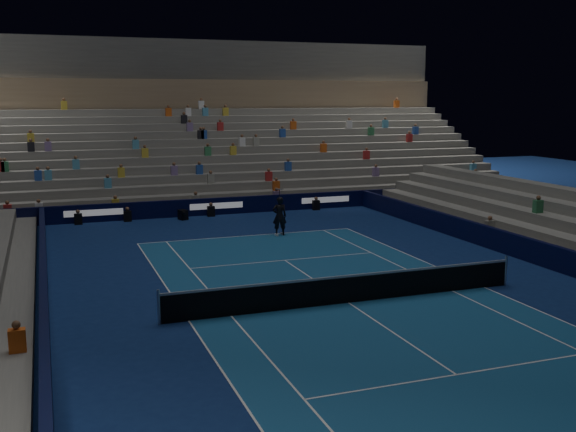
% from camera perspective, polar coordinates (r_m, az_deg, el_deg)
% --- Properties ---
extents(ground, '(90.00, 90.00, 0.00)m').
position_cam_1_polar(ground, '(23.13, 5.13, -7.34)').
color(ground, navy).
rests_on(ground, ground).
extents(court_surface, '(10.97, 23.77, 0.01)m').
position_cam_1_polar(court_surface, '(23.12, 5.13, -7.33)').
color(court_surface, navy).
rests_on(court_surface, ground).
extents(sponsor_barrier_far, '(44.00, 0.25, 1.00)m').
position_cam_1_polar(sponsor_barrier_far, '(40.11, -6.12, 0.82)').
color(sponsor_barrier_far, black).
rests_on(sponsor_barrier_far, ground).
extents(sponsor_barrier_east, '(0.25, 37.00, 1.00)m').
position_cam_1_polar(sponsor_barrier_east, '(28.38, 23.23, -3.80)').
color(sponsor_barrier_east, black).
rests_on(sponsor_barrier_east, ground).
extents(sponsor_barrier_west, '(0.25, 37.00, 1.00)m').
position_cam_1_polar(sponsor_barrier_west, '(20.95, -19.92, -8.35)').
color(sponsor_barrier_west, black).
rests_on(sponsor_barrier_west, ground).
extents(grandstand_main, '(44.00, 15.20, 11.20)m').
position_cam_1_polar(grandstand_main, '(48.90, -8.86, 5.81)').
color(grandstand_main, slate).
rests_on(grandstand_main, ground).
extents(tennis_net, '(12.90, 0.10, 1.10)m').
position_cam_1_polar(tennis_net, '(22.98, 5.15, -6.14)').
color(tennis_net, '#B2B2B7').
rests_on(tennis_net, ground).
extents(tennis_player, '(0.79, 0.58, 1.98)m').
position_cam_1_polar(tennis_player, '(33.82, -0.72, -0.00)').
color(tennis_player, black).
rests_on(tennis_player, ground).
extents(broadcast_camera, '(0.56, 0.93, 0.56)m').
position_cam_1_polar(broadcast_camera, '(38.73, -8.88, 0.12)').
color(broadcast_camera, black).
rests_on(broadcast_camera, ground).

